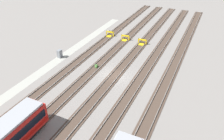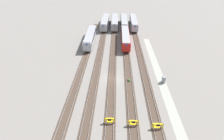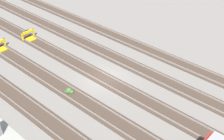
# 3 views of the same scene
# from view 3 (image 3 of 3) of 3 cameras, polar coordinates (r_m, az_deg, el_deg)

# --- Properties ---
(ground_plane) EXTENTS (400.00, 400.00, 0.00)m
(ground_plane) POSITION_cam_3_polar(r_m,az_deg,el_deg) (35.39, -1.47, -1.67)
(ground_plane) COLOR gray
(service_walkway) EXTENTS (54.00, 2.00, 0.01)m
(service_walkway) POSITION_cam_3_polar(r_m,az_deg,el_deg) (29.89, -18.45, -11.94)
(service_walkway) COLOR #9E9E93
(service_walkway) RESTS_ON ground
(rail_track_nearest) EXTENTS (90.00, 2.23, 0.21)m
(rail_track_nearest) POSITION_cam_3_polar(r_m,az_deg,el_deg) (31.15, -12.49, -8.40)
(rail_track_nearest) COLOR #47382D
(rail_track_nearest) RESTS_ON ground
(rail_track_near_inner) EXTENTS (90.00, 2.23, 0.21)m
(rail_track_near_inner) POSITION_cam_3_polar(r_m,az_deg,el_deg) (33.05, -6.60, -4.81)
(rail_track_near_inner) COLOR #47382D
(rail_track_near_inner) RESTS_ON ground
(rail_track_middle) EXTENTS (90.00, 2.24, 0.21)m
(rail_track_middle) POSITION_cam_3_polar(r_m,az_deg,el_deg) (35.37, -1.47, -1.61)
(rail_track_middle) COLOR #47382D
(rail_track_middle) RESTS_ON ground
(rail_track_far_inner) EXTENTS (90.00, 2.23, 0.21)m
(rail_track_far_inner) POSITION_cam_3_polar(r_m,az_deg,el_deg) (38.03, 2.98, 1.18)
(rail_track_far_inner) COLOR #47382D
(rail_track_far_inner) RESTS_ON ground
(rail_track_farthest) EXTENTS (90.00, 2.23, 0.21)m
(rail_track_farthest) POSITION_cam_3_polar(r_m,az_deg,el_deg) (40.97, 6.82, 3.59)
(rail_track_farthest) COLOR #47382D
(rail_track_farthest) RESTS_ON ground
(bumper_stop_near_inner_track) EXTENTS (1.36, 2.01, 1.22)m
(bumper_stop_near_inner_track) POSITION_cam_3_polar(r_m,az_deg,el_deg) (43.28, -19.81, 4.16)
(bumper_stop_near_inner_track) COLOR gold
(bumper_stop_near_inner_track) RESTS_ON ground
(bumper_stop_middle_track) EXTENTS (1.35, 2.00, 1.22)m
(bumper_stop_middle_track) POSITION_cam_3_polar(r_m,az_deg,el_deg) (44.74, -14.90, 6.09)
(bumper_stop_middle_track) COLOR gold
(bumper_stop_middle_track) RESTS_ON ground
(weed_clump) EXTENTS (0.92, 0.70, 0.64)m
(weed_clump) POSITION_cam_3_polar(r_m,az_deg,el_deg) (33.54, -7.82, -3.82)
(weed_clump) COLOR #427033
(weed_clump) RESTS_ON ground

